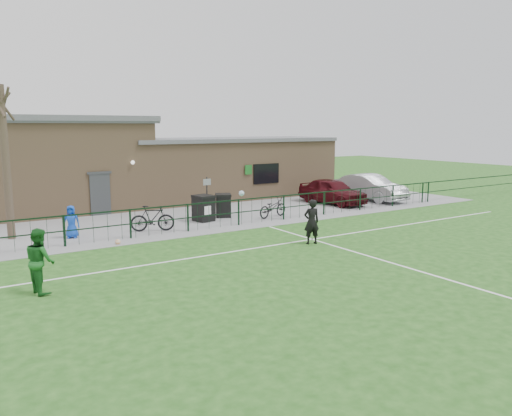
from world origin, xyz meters
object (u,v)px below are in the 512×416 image
wheelie_bin_left (203,209)px  sign_post (207,198)px  outfield_player (40,261)px  bare_tree (6,164)px  ball_ground (118,242)px  car_silver (370,187)px  spectator_child (71,222)px  bicycle_e (273,207)px  car_maroon (332,191)px  bicycle_d (152,218)px  wheelie_bin_right (223,206)px

wheelie_bin_left → sign_post: 0.91m
sign_post → outfield_player: sign_post is taller
bare_tree → ball_ground: 5.41m
car_silver → ball_ground: (-16.35, -3.08, -0.69)m
bare_tree → car_silver: 19.73m
wheelie_bin_left → spectator_child: bearing=172.8°
car_silver → spectator_child: (-17.55, -1.02, -0.12)m
wheelie_bin_left → sign_post: (0.51, 0.62, 0.43)m
sign_post → bicycle_e: bearing=-29.2°
sign_post → car_maroon: 8.13m
sign_post → bicycle_d: bearing=-155.8°
spectator_child → bicycle_d: bearing=13.8°
bare_tree → wheelie_bin_left: (8.10, -0.78, -2.41)m
ball_ground → car_maroon: bearing=13.4°
sign_post → ball_ground: bearing=-150.3°
sign_post → wheelie_bin_right: bearing=-10.6°
bicycle_e → sign_post: bearing=46.6°
car_silver → car_maroon: bearing=173.4°
wheelie_bin_right → bicycle_e: size_ratio=0.57×
sign_post → car_silver: bearing=0.1°
bare_tree → car_maroon: 16.89m
sign_post → wheelie_bin_left: bearing=-129.8°
wheelie_bin_right → car_silver: (10.19, 0.17, 0.25)m
bare_tree → wheelie_bin_left: bearing=-5.5°
wheelie_bin_right → outfield_player: bearing=-118.8°
wheelie_bin_right → spectator_child: size_ratio=0.80×
sign_post → car_maroon: bearing=1.1°
wheelie_bin_right → spectator_child: bearing=-149.2°
bicycle_d → car_maroon: bearing=-59.6°
sign_post → bicycle_e: 3.23m
wheelie_bin_right → outfield_player: size_ratio=0.60×
ball_ground → car_silver: bearing=10.7°
sign_post → car_silver: 10.99m
wheelie_bin_left → ball_ground: size_ratio=5.43×
bicycle_e → spectator_child: size_ratio=1.41×
spectator_child → car_maroon: bearing=27.4°
bare_tree → bicycle_e: 11.79m
bare_tree → car_silver: size_ratio=1.28×
outfield_player → car_maroon: bearing=-77.3°
car_silver → ball_ground: car_silver is taller
car_silver → outfield_player: (-19.78, -7.41, 0.09)m
bicycle_e → car_silver: bearing=-93.3°
wheelie_bin_left → car_maroon: (8.64, 0.77, 0.16)m
car_maroon → bicycle_d: car_maroon is taller
wheelie_bin_right → spectator_child: (-7.37, -0.85, 0.13)m
bare_tree → outfield_player: bearing=-91.3°
sign_post → outfield_player: 11.48m
car_silver → bicycle_e: 8.36m
bicycle_d → ball_ground: size_ratio=8.74×
bicycle_e → bicycle_d: bearing=75.4°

